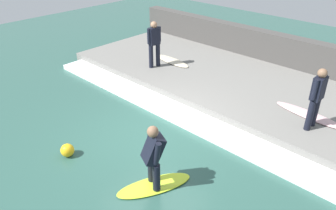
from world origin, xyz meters
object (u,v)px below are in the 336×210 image
surfer_waiting_far (154,42)px  surfer_riding (153,154)px  surfer_waiting_near (317,96)px  surfboard_waiting_far (172,61)px  surfboard_riding (154,185)px  surfboard_waiting_near (309,115)px  marker_buoy (67,150)px

surfer_waiting_far → surfer_riding: bearing=-134.8°
surfer_riding → surfer_waiting_near: 4.32m
surfer_waiting_near → surfer_waiting_far: size_ratio=0.98×
surfboard_waiting_far → surfer_waiting_far: bearing=169.5°
surfboard_waiting_far → surfer_riding: bearing=-140.9°
surfboard_riding → surfer_waiting_far: size_ratio=1.05×
surfer_waiting_near → surfer_riding: bearing=157.8°
surfboard_waiting_near → marker_buoy: surfboard_waiting_near is taller
surfboard_riding → surfboard_waiting_near: 4.75m
surfer_riding → surfboard_waiting_near: surfer_riding is taller
surfboard_riding → marker_buoy: size_ratio=5.32×
surfer_waiting_far → marker_buoy: (-4.80, -1.87, -1.12)m
surfboard_waiting_near → surfboard_riding: bearing=162.9°
surfer_riding → surfer_waiting_near: bearing=-22.2°
surfer_riding → marker_buoy: 2.48m
surfboard_waiting_near → surfer_riding: bearing=162.9°
surfer_riding → surfboard_riding: bearing=0.0°
surfer_riding → surfboard_waiting_far: (4.91, 4.00, -0.48)m
surfboard_waiting_near → surfer_waiting_far: size_ratio=1.21×
surfer_waiting_near → surfboard_waiting_near: bearing=23.2°
surfboard_waiting_far → marker_buoy: 5.86m
surfer_waiting_near → surfer_waiting_far: (0.14, 5.77, 0.02)m
surfer_riding → marker_buoy: (-0.68, 2.27, -0.71)m
surfboard_riding → surfer_riding: surfer_riding is taller
surfer_waiting_near → marker_buoy: 6.18m
surfboard_riding → marker_buoy: marker_buoy is taller
surfboard_waiting_far → surfboard_waiting_near: bearing=-94.0°
surfboard_waiting_far → surfer_waiting_near: bearing=-99.4°
surfboard_riding → surfer_waiting_near: (3.98, -1.63, 1.24)m
surfboard_riding → surfer_riding: size_ratio=1.18×
surfer_waiting_near → surfer_waiting_far: bearing=88.6°
surfer_riding → surfer_waiting_near: size_ratio=0.91×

